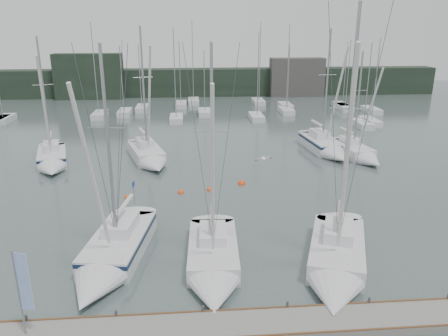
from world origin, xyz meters
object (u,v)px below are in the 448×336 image
at_px(sailboat_near_left, 110,259).
at_px(buoy_b, 242,184).
at_px(sailboat_mid_b, 150,158).
at_px(sailboat_near_center, 213,268).
at_px(sailboat_mid_a, 52,161).
at_px(sailboat_near_right, 336,267).
at_px(sailboat_mid_e, 359,154).
at_px(buoy_d, 209,190).
at_px(buoy_a, 181,193).
at_px(sailboat_mid_d, 327,148).
at_px(dock_banner, 22,286).
at_px(buoy_c, 127,197).

relative_size(sailboat_near_left, buoy_b, 19.58).
distance_m(sailboat_near_left, sailboat_mid_b, 19.26).
bearing_deg(sailboat_near_center, sailboat_mid_a, 127.95).
height_order(sailboat_mid_b, buoy_b, sailboat_mid_b).
distance_m(sailboat_near_right, buoy_b, 15.19).
height_order(sailboat_mid_e, buoy_d, sailboat_mid_e).
bearing_deg(buoy_b, sailboat_near_center, -103.03).
height_order(buoy_a, buoy_b, buoy_b).
distance_m(buoy_a, buoy_d, 2.39).
distance_m(sailboat_near_left, sailboat_mid_d, 28.64).
bearing_deg(buoy_b, buoy_d, -157.05).
bearing_deg(buoy_a, buoy_b, 17.78).
bearing_deg(sailboat_mid_e, sailboat_near_right, -124.93).
relative_size(buoy_b, dock_banner, 0.17).
height_order(sailboat_mid_e, dock_banner, sailboat_mid_e).
distance_m(sailboat_near_left, sailboat_mid_a, 20.79).
distance_m(buoy_c, dock_banner, 16.78).
bearing_deg(buoy_a, sailboat_mid_a, 148.06).
height_order(sailboat_near_right, sailboat_mid_a, sailboat_near_right).
bearing_deg(buoy_a, sailboat_mid_b, 111.22).
bearing_deg(sailboat_mid_d, sailboat_mid_a, 178.34).
bearing_deg(sailboat_mid_a, sailboat_near_right, -59.79).
height_order(sailboat_near_left, sailboat_near_right, sailboat_near_right).
distance_m(sailboat_mid_e, dock_banner, 34.71).
height_order(sailboat_near_right, sailboat_mid_b, sailboat_near_right).
height_order(sailboat_mid_a, sailboat_mid_b, sailboat_mid_b).
distance_m(sailboat_near_left, dock_banner, 6.67).
distance_m(buoy_b, buoy_c, 9.76).
bearing_deg(buoy_c, sailboat_near_center, -62.52).
xyz_separation_m(sailboat_mid_e, dock_banner, (-24.26, -24.73, 2.25)).
height_order(sailboat_mid_b, buoy_a, sailboat_mid_b).
bearing_deg(sailboat_near_left, buoy_b, 64.17).
relative_size(dock_banner, buoy_d, 8.86).
bearing_deg(sailboat_mid_e, buoy_a, -167.53).
relative_size(sailboat_mid_d, buoy_a, 24.56).
relative_size(sailboat_mid_b, buoy_d, 30.02).
height_order(sailboat_near_left, buoy_a, sailboat_near_left).
relative_size(sailboat_near_right, buoy_b, 22.54).
distance_m(sailboat_near_center, buoy_c, 13.43).
bearing_deg(sailboat_near_left, dock_banner, -103.96).
relative_size(sailboat_mid_a, sailboat_mid_e, 1.13).
height_order(sailboat_mid_d, buoy_a, sailboat_mid_d).
bearing_deg(sailboat_near_center, sailboat_near_left, 170.30).
relative_size(sailboat_mid_d, buoy_b, 20.04).
bearing_deg(buoy_a, dock_banner, -110.38).
distance_m(sailboat_near_left, buoy_b, 15.80).
height_order(buoy_b, buoy_d, buoy_b).
bearing_deg(sailboat_mid_e, buoy_d, -165.86).
bearing_deg(sailboat_near_left, buoy_c, 101.46).
relative_size(sailboat_mid_e, dock_banner, 2.79).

